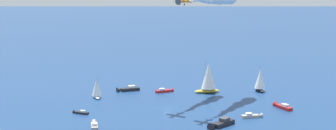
{
  "coord_description": "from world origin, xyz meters",
  "views": [
    {
      "loc": [
        -52.35,
        152.82,
        42.99
      ],
      "look_at": [
        -0.16,
        -0.61,
        15.49
      ],
      "focal_mm": 49.87,
      "sensor_mm": 36.0,
      "label": 1
    }
  ],
  "objects": [
    {
      "name": "biplane_lead",
      "position": [
        -6.33,
        1.93,
        38.1
      ],
      "size": [
        7.35,
        7.04,
        3.58
      ],
      "color": "orange"
    },
    {
      "name": "sailboat_ahead",
      "position": [
        -27.7,
        -37.51,
        4.76
      ],
      "size": [
        6.09,
        8.19,
        10.42
      ],
      "color": "black",
      "rests_on": "ground_plane"
    },
    {
      "name": "motorboat_inshore",
      "position": [
        -30.9,
        2.39,
        0.56
      ],
      "size": [
        7.09,
        5.19,
        2.07
      ],
      "color": "#9E9993",
      "rests_on": "ground_plane"
    },
    {
      "name": "motorboat_outer_ring_a",
      "position": [
        8.88,
        -23.64,
        0.59
      ],
      "size": [
        6.95,
        6.43,
        2.19
      ],
      "color": "#B21E1E",
      "rests_on": "ground_plane"
    },
    {
      "name": "motorboat_mid_cluster",
      "position": [
        13.99,
        28.62,
        0.59
      ],
      "size": [
        5.45,
        7.57,
        2.2
      ],
      "color": "#9E9993",
      "rests_on": "ground_plane"
    },
    {
      "name": "sailboat_near_centre",
      "position": [
        30.8,
        -5.52,
        3.85
      ],
      "size": [
        5.39,
        6.35,
        8.43
      ],
      "color": "white",
      "rests_on": "ground_plane"
    },
    {
      "name": "motorboat_outer_ring_b",
      "position": [
        -22.86,
        15.81,
        0.83
      ],
      "size": [
        7.04,
        10.69,
        3.06
      ],
      "color": "black",
      "rests_on": "ground_plane"
    },
    {
      "name": "motorboat_far_stbd",
      "position": [
        -38.89,
        -12.83,
        0.66
      ],
      "size": [
        7.43,
        7.58,
        2.45
      ],
      "color": "#B21E1E",
      "rests_on": "ground_plane"
    },
    {
      "name": "motorboat_far_port",
      "position": [
        24.54,
        -20.41,
        0.75
      ],
      "size": [
        8.96,
        8.05,
        2.79
      ],
      "color": "black",
      "rests_on": "ground_plane"
    },
    {
      "name": "sailboat_trailing",
      "position": [
        -8.08,
        -28.25,
        6.22
      ],
      "size": [
        10.62,
        8.18,
        13.63
      ],
      "color": "gold",
      "rests_on": "ground_plane"
    },
    {
      "name": "ground_plane",
      "position": [
        0.0,
        0.0,
        0.0
      ],
      "size": [
        2000.0,
        2000.0,
        0.0
      ],
      "primitive_type": "plane",
      "color": "navy"
    },
    {
      "name": "motorboat_offshore",
      "position": [
        25.64,
        16.75,
        0.44
      ],
      "size": [
        5.76,
        1.82,
        1.65
      ],
      "color": "black",
      "rests_on": "ground_plane"
    }
  ]
}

